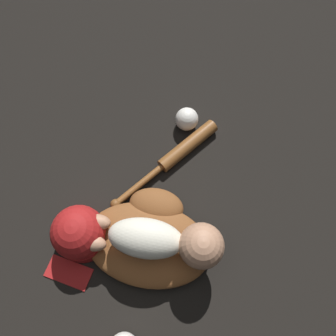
{
  "coord_description": "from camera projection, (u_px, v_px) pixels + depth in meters",
  "views": [
    {
      "loc": [
        0.06,
        -0.11,
        0.98
      ],
      "look_at": [
        0.01,
        0.26,
        0.06
      ],
      "focal_mm": 35.0,
      "sensor_mm": 36.0,
      "label": 1
    }
  ],
  "objects": [
    {
      "name": "baseball",
      "position": [
        187.0,
        119.0,
        1.08
      ],
      "size": [
        0.08,
        0.08,
        0.08
      ],
      "color": "white",
      "rests_on": "ground"
    },
    {
      "name": "baby_figure",
      "position": [
        165.0,
        241.0,
        0.84
      ],
      "size": [
        0.38,
        0.12,
        0.12
      ],
      "color": "silver",
      "rests_on": "baseball_glove"
    },
    {
      "name": "baseball_glove",
      "position": [
        149.0,
        237.0,
        0.93
      ],
      "size": [
        0.38,
        0.3,
        0.07
      ],
      "color": "brown",
      "rests_on": "ground"
    },
    {
      "name": "baseball_bat",
      "position": [
        178.0,
        154.0,
        1.05
      ],
      "size": [
        0.3,
        0.34,
        0.04
      ],
      "color": "brown",
      "rests_on": "ground"
    },
    {
      "name": "baseball_cap",
      "position": [
        79.0,
        234.0,
        0.91
      ],
      "size": [
        0.17,
        0.22,
        0.15
      ],
      "color": "maroon",
      "rests_on": "ground"
    },
    {
      "name": "ground_plane",
      "position": [
        152.0,
        259.0,
        0.95
      ],
      "size": [
        6.0,
        6.0,
        0.0
      ],
      "primitive_type": "plane",
      "color": "black"
    }
  ]
}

